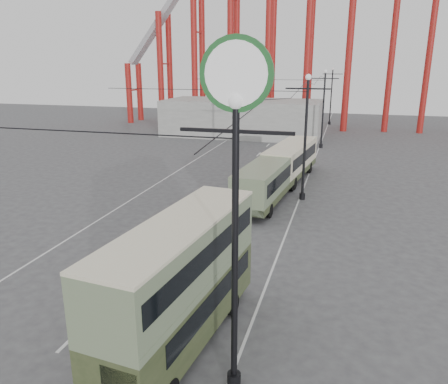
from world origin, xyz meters
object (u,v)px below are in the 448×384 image
(double_decker_bus, at_px, (181,278))
(single_decker_green, at_px, (268,179))
(lamp_post_near, at_px, (236,147))
(pedestrian, at_px, (239,212))
(single_decker_cream, at_px, (291,160))

(double_decker_bus, xyz_separation_m, single_decker_green, (-0.07, 18.26, -0.99))
(lamp_post_near, distance_m, pedestrian, 16.17)
(lamp_post_near, height_order, single_decker_green, lamp_post_near)
(double_decker_bus, bearing_deg, single_decker_cream, 94.78)
(lamp_post_near, xyz_separation_m, single_decker_green, (-2.47, 19.93, -6.14))
(pedestrian, bearing_deg, single_decker_green, -112.40)
(double_decker_bus, relative_size, single_decker_green, 0.84)
(single_decker_green, relative_size, pedestrian, 5.90)
(single_decker_cream, bearing_deg, pedestrian, -90.55)
(single_decker_cream, bearing_deg, lamp_post_near, -79.47)
(pedestrian, bearing_deg, double_decker_bus, 80.89)
(lamp_post_near, height_order, pedestrian, lamp_post_near)
(single_decker_cream, bearing_deg, single_decker_green, -89.37)
(lamp_post_near, bearing_deg, single_decker_green, 97.06)
(single_decker_cream, xyz_separation_m, pedestrian, (-1.67, -12.72, -0.85))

